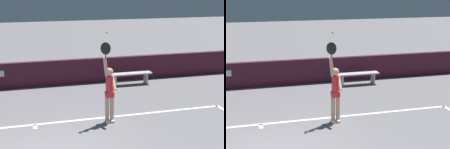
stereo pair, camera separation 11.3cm
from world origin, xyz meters
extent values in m
cube|color=white|center=(0.00, 2.56, 0.00)|extent=(11.47, 0.11, 0.00)
cube|color=white|center=(0.00, 2.41, 0.00)|extent=(0.11, 0.30, 0.00)
cube|color=#411627|center=(0.00, 6.38, 0.48)|extent=(17.22, 0.21, 0.96)
cylinder|color=tan|center=(2.13, 2.21, 0.39)|extent=(0.11, 0.11, 0.78)
cylinder|color=tan|center=(1.99, 2.22, 0.39)|extent=(0.11, 0.11, 0.78)
cube|color=white|center=(2.13, 2.19, 0.04)|extent=(0.11, 0.25, 0.07)
cube|color=white|center=(1.99, 2.20, 0.04)|extent=(0.11, 0.25, 0.07)
cylinder|color=red|center=(2.06, 2.22, 1.06)|extent=(0.21, 0.21, 0.55)
cube|color=red|center=(2.06, 2.22, 0.82)|extent=(0.25, 0.21, 0.16)
sphere|color=tan|center=(2.06, 2.22, 1.46)|extent=(0.21, 0.21, 0.21)
cylinder|color=tan|center=(1.95, 2.22, 1.60)|extent=(0.15, 0.10, 0.53)
cylinder|color=tan|center=(2.16, 2.15, 1.15)|extent=(0.12, 0.42, 0.37)
ellipsoid|color=black|center=(1.95, 2.22, 2.11)|extent=(0.32, 0.05, 0.37)
cylinder|color=black|center=(1.95, 2.22, 1.92)|extent=(0.03, 0.03, 0.18)
sphere|color=#C8E63A|center=(1.99, 2.24, 2.53)|extent=(0.07, 0.07, 0.07)
cube|color=#B7AFB2|center=(3.83, 5.64, 0.44)|extent=(1.66, 0.36, 0.05)
cube|color=#B7AFB2|center=(3.20, 5.64, 0.22)|extent=(0.06, 0.32, 0.44)
cube|color=#B7AFB2|center=(4.46, 5.64, 0.22)|extent=(0.06, 0.32, 0.44)
camera|label=1|loc=(-0.39, -6.78, 3.80)|focal=56.56mm
camera|label=2|loc=(-0.28, -6.81, 3.80)|focal=56.56mm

